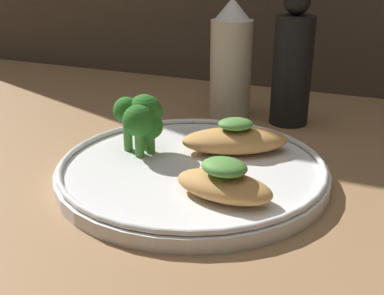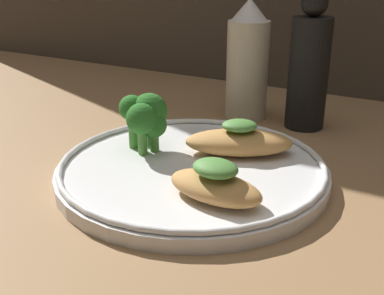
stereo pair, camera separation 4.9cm
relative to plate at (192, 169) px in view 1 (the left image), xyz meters
The scene contains 7 objects.
ground_plane 1.49cm from the plate, ahead, with size 180.00×180.00×1.00cm, color #936D47.
plate is the anchor object (origin of this frame).
grilled_meat_front 7.90cm from the plate, 45.20° to the right, with size 9.55×5.49×3.77cm.
grilled_meat_middle 6.30cm from the plate, 61.62° to the left, with size 12.75×9.89×3.85cm.
broccoli_bunch 7.92cm from the plate, behind, with size 5.53×5.91×6.33cm.
sauce_bottle 22.71cm from the plate, 98.78° to the left, with size 5.77×5.77×16.40cm.
pepper_grinder 23.13cm from the plate, 76.19° to the left, with size 5.17×5.17×17.80cm.
Camera 1 is at (17.90, -41.67, 21.72)cm, focal length 45.00 mm.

